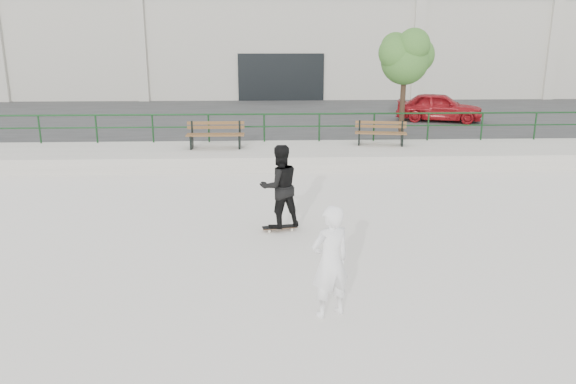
{
  "coord_description": "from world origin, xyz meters",
  "views": [
    {
      "loc": [
        -0.98,
        -9.37,
        4.27
      ],
      "look_at": [
        -0.5,
        2.0,
        1.06
      ],
      "focal_mm": 35.0,
      "sensor_mm": 36.0,
      "label": 1
    }
  ],
  "objects_px": {
    "standing_skater": "(280,186)",
    "tree": "(406,55)",
    "skateboard": "(280,227)",
    "seated_skater": "(330,262)",
    "bench_left": "(216,135)",
    "red_car": "(439,107)",
    "bench_right": "(381,133)"
  },
  "relations": [
    {
      "from": "bench_left",
      "to": "seated_skater",
      "type": "distance_m",
      "value": 11.44
    },
    {
      "from": "red_car",
      "to": "skateboard",
      "type": "height_order",
      "value": "red_car"
    },
    {
      "from": "bench_left",
      "to": "tree",
      "type": "relative_size",
      "value": 0.49
    },
    {
      "from": "tree",
      "to": "red_car",
      "type": "xyz_separation_m",
      "value": [
        2.46,
        3.28,
        -2.36
      ]
    },
    {
      "from": "bench_left",
      "to": "skateboard",
      "type": "distance_m",
      "value": 7.46
    },
    {
      "from": "tree",
      "to": "red_car",
      "type": "relative_size",
      "value": 1.07
    },
    {
      "from": "standing_skater",
      "to": "seated_skater",
      "type": "distance_m",
      "value": 4.05
    },
    {
      "from": "red_car",
      "to": "seated_skater",
      "type": "height_order",
      "value": "seated_skater"
    },
    {
      "from": "skateboard",
      "to": "tree",
      "type": "bearing_deg",
      "value": 51.57
    },
    {
      "from": "tree",
      "to": "skateboard",
      "type": "bearing_deg",
      "value": -117.71
    },
    {
      "from": "bench_left",
      "to": "skateboard",
      "type": "bearing_deg",
      "value": -74.47
    },
    {
      "from": "bench_left",
      "to": "bench_right",
      "type": "xyz_separation_m",
      "value": [
        5.76,
        0.33,
        -0.04
      ]
    },
    {
      "from": "tree",
      "to": "skateboard",
      "type": "relative_size",
      "value": 4.98
    },
    {
      "from": "bench_left",
      "to": "tree",
      "type": "bearing_deg",
      "value": 19.13
    },
    {
      "from": "tree",
      "to": "seated_skater",
      "type": "xyz_separation_m",
      "value": [
        -4.37,
        -13.58,
        -2.6
      ]
    },
    {
      "from": "bench_right",
      "to": "tree",
      "type": "relative_size",
      "value": 0.46
    },
    {
      "from": "bench_left",
      "to": "red_car",
      "type": "height_order",
      "value": "red_car"
    },
    {
      "from": "bench_left",
      "to": "bench_right",
      "type": "height_order",
      "value": "bench_left"
    },
    {
      "from": "standing_skater",
      "to": "tree",
      "type": "bearing_deg",
      "value": -137.25
    },
    {
      "from": "bench_right",
      "to": "tree",
      "type": "height_order",
      "value": "tree"
    },
    {
      "from": "skateboard",
      "to": "standing_skater",
      "type": "height_order",
      "value": "standing_skater"
    },
    {
      "from": "bench_right",
      "to": "skateboard",
      "type": "relative_size",
      "value": 2.31
    },
    {
      "from": "skateboard",
      "to": "seated_skater",
      "type": "bearing_deg",
      "value": -91.21
    },
    {
      "from": "bench_right",
      "to": "red_car",
      "type": "relative_size",
      "value": 0.5
    },
    {
      "from": "tree",
      "to": "standing_skater",
      "type": "relative_size",
      "value": 2.14
    },
    {
      "from": "bench_right",
      "to": "seated_skater",
      "type": "relative_size",
      "value": 1.03
    },
    {
      "from": "bench_left",
      "to": "standing_skater",
      "type": "xyz_separation_m",
      "value": [
        2.0,
        -7.13,
        0.08
      ]
    },
    {
      "from": "bench_right",
      "to": "red_car",
      "type": "distance_m",
      "value": 6.57
    },
    {
      "from": "bench_left",
      "to": "standing_skater",
      "type": "distance_m",
      "value": 7.41
    },
    {
      "from": "red_car",
      "to": "skateboard",
      "type": "distance_m",
      "value": 14.93
    },
    {
      "from": "tree",
      "to": "red_car",
      "type": "bearing_deg",
      "value": 53.21
    },
    {
      "from": "skateboard",
      "to": "seated_skater",
      "type": "distance_m",
      "value": 4.14
    }
  ]
}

